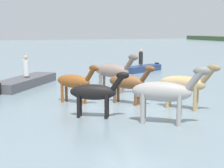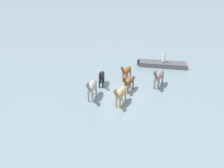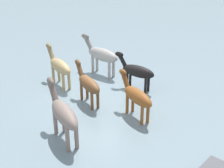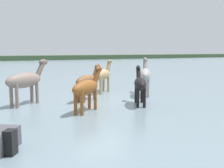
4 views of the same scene
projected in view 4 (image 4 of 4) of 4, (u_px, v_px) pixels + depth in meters
ground_plane at (100, 100)px, 12.86m from camera, size 183.88×183.88×0.00m
distant_shoreline at (1, 61)px, 63.89m from camera, size 165.49×6.00×2.40m
horse_dark_mare at (87, 88)px, 10.26m from camera, size 2.03×1.68×1.78m
horse_rear_stallion at (140, 84)px, 11.59m from camera, size 1.38×2.13×1.74m
horse_pinto_flank at (87, 81)px, 12.61m from camera, size 2.02×1.65×1.76m
horse_gray_outer at (103, 75)px, 14.96m from camera, size 2.11×1.93×1.92m
horse_dun_straggler at (26, 80)px, 11.57m from camera, size 2.36×1.88×2.04m
horse_lead at (145, 75)px, 14.09m from camera, size 1.87×2.41×2.07m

